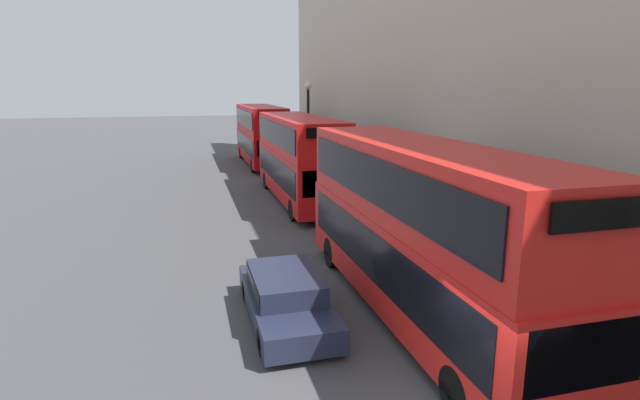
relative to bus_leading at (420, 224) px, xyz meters
name	(u,v)px	position (x,y,z in m)	size (l,w,h in m)	color
bus_leading	(420,224)	(0.00, 0.00, 0.00)	(2.59, 11.32, 4.55)	red
bus_second_in_queue	(299,155)	(0.00, 13.88, -0.06)	(2.59, 10.68, 4.42)	red
bus_third_in_queue	(261,133)	(0.00, 27.15, -0.05)	(2.59, 10.60, 4.46)	#B20C0F
car_dark_sedan	(286,295)	(-3.40, 0.57, -1.81)	(1.87, 4.64, 1.29)	#1E2338
street_lamp	(308,120)	(2.02, 20.08, 1.33)	(0.44, 0.44, 6.17)	black
pedestrian	(407,228)	(2.16, 5.33, -1.77)	(0.36, 0.36, 1.59)	brown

